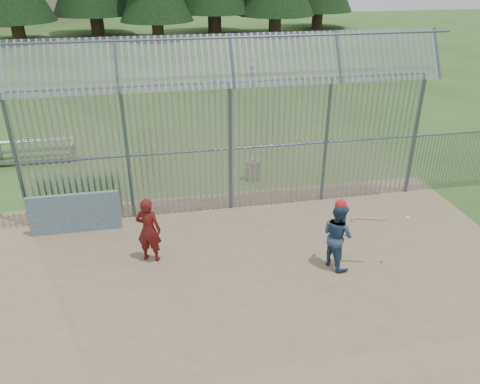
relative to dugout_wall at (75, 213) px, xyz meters
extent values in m
plane|color=#2D511E|center=(4.60, -2.90, -0.62)|extent=(120.00, 120.00, 0.00)
cube|color=#756047|center=(4.60, -3.40, -0.61)|extent=(14.00, 10.00, 0.02)
cube|color=#38566B|center=(0.00, 0.00, 0.00)|extent=(2.50, 0.12, 1.20)
imported|color=navy|center=(6.68, -2.96, 0.28)|extent=(0.94, 1.05, 1.77)
imported|color=maroon|center=(2.06, -1.80, 0.29)|extent=(0.76, 0.63, 1.78)
imported|color=slate|center=(8.52, 15.78, 0.10)|extent=(0.78, 0.58, 1.44)
imported|color=slate|center=(6.16, 15.03, -0.23)|extent=(0.47, 0.44, 0.78)
sphere|color=red|center=(6.68, -2.96, 1.15)|extent=(0.28, 0.28, 0.28)
cylinder|color=#AA7F4C|center=(7.38, -3.11, 0.77)|extent=(0.84, 0.28, 0.07)
sphere|color=#AA7F4C|center=(6.95, -3.11, 0.77)|extent=(0.09, 0.09, 0.09)
sphere|color=white|center=(8.27, -3.34, 0.83)|extent=(0.09, 0.09, 0.09)
cylinder|color=gray|center=(5.74, 2.54, -0.27)|extent=(0.52, 0.52, 0.70)
cylinder|color=#9EA0A5|center=(5.74, 2.54, 0.10)|extent=(0.56, 0.56, 0.05)
sphere|color=#9EA0A5|center=(5.74, 2.54, 0.15)|extent=(0.10, 0.10, 0.10)
cube|color=slate|center=(-2.14, 5.48, -0.42)|extent=(3.00, 0.25, 0.05)
cube|color=slate|center=(-2.14, 5.83, -0.17)|extent=(3.00, 0.25, 0.05)
cube|color=gray|center=(-2.14, 6.18, 0.08)|extent=(3.00, 0.25, 0.05)
cube|color=slate|center=(-0.74, 5.83, -0.27)|extent=(0.06, 0.90, 0.70)
cylinder|color=#47566B|center=(-1.40, 0.60, 1.38)|extent=(0.10, 0.10, 4.00)
cylinder|color=#47566B|center=(1.60, 0.60, 1.38)|extent=(0.10, 0.10, 4.00)
cylinder|color=#47566B|center=(4.60, 0.60, 1.38)|extent=(0.10, 0.10, 4.00)
cylinder|color=#47566B|center=(7.60, 0.60, 1.38)|extent=(0.10, 0.10, 4.00)
cylinder|color=#47566B|center=(10.60, 0.60, 1.38)|extent=(0.10, 0.10, 4.00)
cylinder|color=#47566B|center=(4.60, 0.60, 3.38)|extent=(12.00, 0.07, 0.07)
cylinder|color=#47566B|center=(4.60, 0.60, 1.38)|extent=(12.00, 0.06, 0.06)
cube|color=gray|center=(4.60, 0.60, 1.38)|extent=(12.00, 0.02, 4.00)
cube|color=gray|center=(4.60, 0.23, 4.03)|extent=(12.00, 0.77, 1.31)
cylinder|color=#47566B|center=(10.60, 0.60, 0.38)|extent=(0.08, 0.08, 2.00)
cylinder|color=#332319|center=(-9.40, 37.10, 0.91)|extent=(1.19, 1.19, 3.06)
cylinder|color=#332319|center=(-2.40, 40.10, 1.09)|extent=(1.33, 1.33, 3.42)
cylinder|color=#332319|center=(3.60, 36.10, 0.82)|extent=(1.12, 1.12, 2.88)
cylinder|color=#332319|center=(9.60, 39.10, 1.18)|extent=(1.40, 1.40, 3.60)
cylinder|color=#332319|center=(15.60, 37.10, 1.00)|extent=(1.26, 1.26, 3.24)
cylinder|color=#332319|center=(21.60, 41.10, 0.91)|extent=(1.19, 1.19, 3.06)
camera|label=1|loc=(2.41, -12.24, 6.47)|focal=35.00mm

